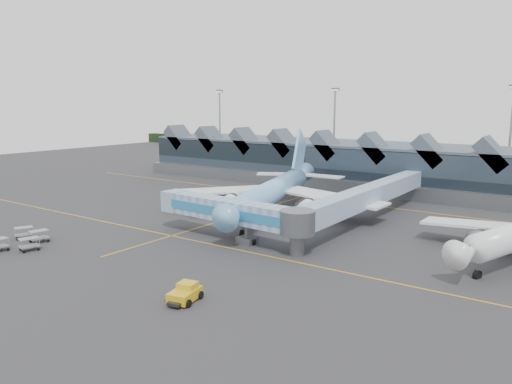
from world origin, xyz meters
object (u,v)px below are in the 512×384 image
Objects in this scene: main_airliner at (276,190)px; jet_bridge at (241,214)px; pushback_tug at (185,293)px; fuel_truck at (209,202)px.

jet_bridge is at bearing -87.95° from main_airliner.
main_airliner is 38.92m from pushback_tug.
main_airliner is 10.37× the size of pushback_tug.
pushback_tug is at bearing -85.82° from main_airliner.
jet_bridge reaches higher than pushback_tug.
jet_bridge is 2.66× the size of fuel_truck.
fuel_truck is at bearing 146.04° from jet_bridge.
fuel_truck reaches higher than pushback_tug.
jet_bridge is at bearing -46.77° from fuel_truck.
main_airliner is at bearing 20.56° from fuel_truck.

